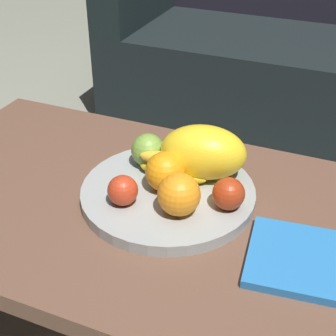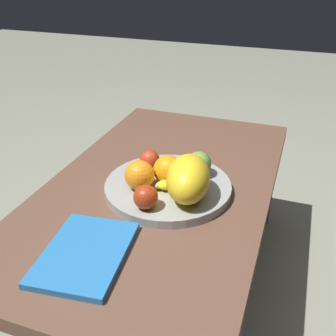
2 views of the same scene
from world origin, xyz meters
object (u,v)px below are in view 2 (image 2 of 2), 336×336
object	(u,v)px
banana_bunch	(182,178)
fruit_bowl	(168,187)
apple_left	(199,164)
coffee_table	(160,196)
apple_front	(150,160)
orange_front	(168,170)
apple_right	(146,197)
orange_left	(140,175)
melon_large_front	(188,179)
magazine	(85,253)

from	to	relation	value
banana_bunch	fruit_bowl	bearing A→B (deg)	-93.73
fruit_bowl	apple_left	size ratio (longest dim) A/B	4.90
coffee_table	apple_front	bearing A→B (deg)	-124.79
orange_front	apple_left	xyz separation A→B (m)	(-0.07, 0.07, -0.00)
apple_right	orange_left	bearing A→B (deg)	-147.80
orange_left	coffee_table	bearing A→B (deg)	160.54
orange_left	apple_left	distance (m)	0.18
orange_front	orange_left	world-z (taller)	same
melon_large_front	apple_front	world-z (taller)	melon_large_front
fruit_bowl	banana_bunch	world-z (taller)	banana_bunch
apple_front	banana_bunch	distance (m)	0.14
apple_front	magazine	size ratio (longest dim) A/B	0.24
orange_front	magazine	distance (m)	0.34
banana_bunch	apple_right	bearing A→B (deg)	-23.48
melon_large_front	apple_left	xyz separation A→B (m)	(-0.12, -0.01, -0.02)
apple_front	banana_bunch	size ratio (longest dim) A/B	0.36
coffee_table	fruit_bowl	world-z (taller)	fruit_bowl
orange_left	apple_front	size ratio (longest dim) A/B	1.37
apple_left	banana_bunch	xyz separation A→B (m)	(0.08, -0.03, -0.01)
orange_front	banana_bunch	xyz separation A→B (m)	(0.01, 0.05, -0.01)
coffee_table	melon_large_front	distance (m)	0.19
orange_left	magazine	world-z (taller)	orange_left
coffee_table	fruit_bowl	distance (m)	0.08
fruit_bowl	apple_front	world-z (taller)	apple_front
apple_left	orange_front	bearing A→B (deg)	-44.79
coffee_table	magazine	bearing A→B (deg)	-7.57
magazine	apple_front	bearing A→B (deg)	173.00
orange_front	apple_front	distance (m)	0.10
coffee_table	apple_right	bearing A→B (deg)	8.00
coffee_table	banana_bunch	xyz separation A→B (m)	(0.03, 0.08, 0.10)
melon_large_front	orange_left	size ratio (longest dim) A/B	2.17
coffee_table	orange_front	world-z (taller)	orange_front
apple_right	magazine	distance (m)	0.21
orange_front	magazine	world-z (taller)	orange_front
fruit_bowl	melon_large_front	world-z (taller)	melon_large_front
banana_bunch	magazine	distance (m)	0.35
orange_left	apple_front	bearing A→B (deg)	-172.28
apple_right	magazine	world-z (taller)	apple_right
coffee_table	apple_left	bearing A→B (deg)	113.12
fruit_bowl	orange_front	size ratio (longest dim) A/B	4.36
banana_bunch	apple_front	bearing A→B (deg)	-117.75
melon_large_front	banana_bunch	size ratio (longest dim) A/B	1.08
coffee_table	fruit_bowl	size ratio (longest dim) A/B	3.11
orange_left	banana_bunch	world-z (taller)	orange_left
apple_right	banana_bunch	xyz separation A→B (m)	(-0.13, 0.06, -0.00)
melon_large_front	apple_front	size ratio (longest dim) A/B	2.97
magazine	fruit_bowl	bearing A→B (deg)	159.00
apple_front	apple_left	distance (m)	0.15
magazine	apple_left	bearing A→B (deg)	152.68
coffee_table	apple_left	xyz separation A→B (m)	(-0.04, 0.10, 0.11)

